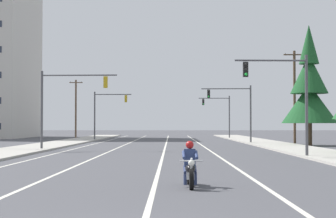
{
  "coord_description": "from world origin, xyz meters",
  "views": [
    {
      "loc": [
        0.74,
        -9.23,
        1.97
      ],
      "look_at": [
        0.53,
        25.54,
        2.95
      ],
      "focal_mm": 60.54,
      "sensor_mm": 36.0,
      "label": 1
    }
  ],
  "objects_px": {
    "traffic_signal_near_left": "(64,97)",
    "conifer_tree_right_verge_far": "(309,90)",
    "traffic_signal_mid_left": "(105,108)",
    "utility_pole_right_far": "(295,95)",
    "traffic_signal_far_right": "(221,110)",
    "motorcycle_with_rider": "(190,168)",
    "traffic_signal_mid_right": "(236,105)",
    "traffic_signal_near_right": "(286,90)",
    "utility_pole_left_far": "(76,108)"
  },
  "relations": [
    {
      "from": "motorcycle_with_rider",
      "to": "traffic_signal_mid_left",
      "type": "height_order",
      "value": "traffic_signal_mid_left"
    },
    {
      "from": "utility_pole_left_far",
      "to": "traffic_signal_far_right",
      "type": "bearing_deg",
      "value": -3.0
    },
    {
      "from": "traffic_signal_near_left",
      "to": "traffic_signal_far_right",
      "type": "height_order",
      "value": "same"
    },
    {
      "from": "utility_pole_right_far",
      "to": "traffic_signal_far_right",
      "type": "bearing_deg",
      "value": 102.53
    },
    {
      "from": "utility_pole_right_far",
      "to": "conifer_tree_right_verge_far",
      "type": "distance_m",
      "value": 4.04
    },
    {
      "from": "traffic_signal_far_right",
      "to": "conifer_tree_right_verge_far",
      "type": "height_order",
      "value": "conifer_tree_right_verge_far"
    },
    {
      "from": "utility_pole_left_far",
      "to": "traffic_signal_near_left",
      "type": "bearing_deg",
      "value": -81.71
    },
    {
      "from": "traffic_signal_mid_left",
      "to": "conifer_tree_right_verge_far",
      "type": "xyz_separation_m",
      "value": [
        21.49,
        -18.2,
        1.19
      ]
    },
    {
      "from": "traffic_signal_mid_left",
      "to": "utility_pole_right_far",
      "type": "relative_size",
      "value": 0.65
    },
    {
      "from": "conifer_tree_right_verge_far",
      "to": "traffic_signal_near_right",
      "type": "bearing_deg",
      "value": -107.49
    },
    {
      "from": "traffic_signal_near_left",
      "to": "traffic_signal_mid_left",
      "type": "relative_size",
      "value": 1.0
    },
    {
      "from": "motorcycle_with_rider",
      "to": "traffic_signal_mid_right",
      "type": "height_order",
      "value": "traffic_signal_mid_right"
    },
    {
      "from": "motorcycle_with_rider",
      "to": "traffic_signal_near_right",
      "type": "height_order",
      "value": "traffic_signal_near_right"
    },
    {
      "from": "traffic_signal_mid_right",
      "to": "traffic_signal_mid_left",
      "type": "xyz_separation_m",
      "value": [
        -15.33,
        11.42,
        -0.04
      ]
    },
    {
      "from": "traffic_signal_near_left",
      "to": "traffic_signal_far_right",
      "type": "relative_size",
      "value": 1.0
    },
    {
      "from": "traffic_signal_near_left",
      "to": "traffic_signal_mid_left",
      "type": "height_order",
      "value": "same"
    },
    {
      "from": "traffic_signal_mid_left",
      "to": "traffic_signal_near_left",
      "type": "bearing_deg",
      "value": -89.94
    },
    {
      "from": "traffic_signal_mid_left",
      "to": "traffic_signal_far_right",
      "type": "relative_size",
      "value": 1.0
    },
    {
      "from": "traffic_signal_mid_right",
      "to": "utility_pole_right_far",
      "type": "height_order",
      "value": "utility_pole_right_far"
    },
    {
      "from": "traffic_signal_mid_right",
      "to": "traffic_signal_near_right",
      "type": "bearing_deg",
      "value": -90.05
    },
    {
      "from": "traffic_signal_mid_left",
      "to": "conifer_tree_right_verge_far",
      "type": "relative_size",
      "value": 0.54
    },
    {
      "from": "motorcycle_with_rider",
      "to": "conifer_tree_right_verge_far",
      "type": "bearing_deg",
      "value": 70.65
    },
    {
      "from": "motorcycle_with_rider",
      "to": "traffic_signal_near_left",
      "type": "height_order",
      "value": "traffic_signal_near_left"
    },
    {
      "from": "traffic_signal_near_left",
      "to": "traffic_signal_far_right",
      "type": "bearing_deg",
      "value": 67.77
    },
    {
      "from": "traffic_signal_near_right",
      "to": "traffic_signal_mid_left",
      "type": "bearing_deg",
      "value": 112.02
    },
    {
      "from": "utility_pole_right_far",
      "to": "utility_pole_left_far",
      "type": "relative_size",
      "value": 1.11
    },
    {
      "from": "traffic_signal_near_left",
      "to": "traffic_signal_mid_right",
      "type": "relative_size",
      "value": 1.0
    },
    {
      "from": "traffic_signal_mid_left",
      "to": "motorcycle_with_rider",
      "type": "bearing_deg",
      "value": -80.5
    },
    {
      "from": "motorcycle_with_rider",
      "to": "utility_pole_left_far",
      "type": "relative_size",
      "value": 0.25
    },
    {
      "from": "traffic_signal_near_left",
      "to": "conifer_tree_right_verge_far",
      "type": "relative_size",
      "value": 0.54
    },
    {
      "from": "traffic_signal_near_right",
      "to": "traffic_signal_mid_right",
      "type": "relative_size",
      "value": 1.0
    },
    {
      "from": "traffic_signal_near_left",
      "to": "utility_pole_left_far",
      "type": "distance_m",
      "value": 39.49
    },
    {
      "from": "traffic_signal_mid_right",
      "to": "traffic_signal_far_right",
      "type": "height_order",
      "value": "same"
    },
    {
      "from": "traffic_signal_near_right",
      "to": "utility_pole_right_far",
      "type": "relative_size",
      "value": 0.65
    },
    {
      "from": "traffic_signal_mid_right",
      "to": "utility_pole_left_far",
      "type": "relative_size",
      "value": 0.72
    },
    {
      "from": "traffic_signal_near_right",
      "to": "traffic_signal_near_left",
      "type": "xyz_separation_m",
      "value": [
        -15.28,
        10.07,
        0.1
      ]
    },
    {
      "from": "traffic_signal_mid_left",
      "to": "traffic_signal_far_right",
      "type": "bearing_deg",
      "value": 33.26
    },
    {
      "from": "traffic_signal_near_right",
      "to": "traffic_signal_far_right",
      "type": "height_order",
      "value": "same"
    },
    {
      "from": "motorcycle_with_rider",
      "to": "traffic_signal_far_right",
      "type": "height_order",
      "value": "traffic_signal_far_right"
    },
    {
      "from": "traffic_signal_near_left",
      "to": "traffic_signal_mid_right",
      "type": "distance_m",
      "value": 22.4
    },
    {
      "from": "utility_pole_left_far",
      "to": "conifer_tree_right_verge_far",
      "type": "height_order",
      "value": "conifer_tree_right_verge_far"
    },
    {
      "from": "utility_pole_left_far",
      "to": "utility_pole_right_far",
      "type": "bearing_deg",
      "value": -43.76
    },
    {
      "from": "conifer_tree_right_verge_far",
      "to": "traffic_signal_mid_left",
      "type": "bearing_deg",
      "value": 139.74
    },
    {
      "from": "motorcycle_with_rider",
      "to": "traffic_signal_mid_right",
      "type": "distance_m",
      "value": 42.98
    },
    {
      "from": "utility_pole_left_far",
      "to": "traffic_signal_mid_left",
      "type": "bearing_deg",
      "value": -63.38
    },
    {
      "from": "traffic_signal_near_left",
      "to": "traffic_signal_mid_left",
      "type": "bearing_deg",
      "value": 90.06
    },
    {
      "from": "conifer_tree_right_verge_far",
      "to": "traffic_signal_far_right",
      "type": "bearing_deg",
      "value": 101.83
    },
    {
      "from": "traffic_signal_near_left",
      "to": "conifer_tree_right_verge_far",
      "type": "distance_m",
      "value": 23.53
    },
    {
      "from": "motorcycle_with_rider",
      "to": "traffic_signal_near_left",
      "type": "relative_size",
      "value": 0.35
    },
    {
      "from": "motorcycle_with_rider",
      "to": "utility_pole_right_far",
      "type": "height_order",
      "value": "utility_pole_right_far"
    }
  ]
}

